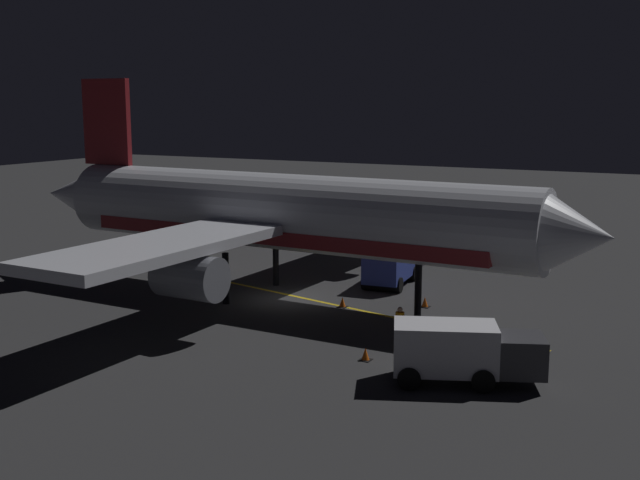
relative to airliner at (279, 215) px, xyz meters
name	(u,v)px	position (x,y,z in m)	size (l,w,h in m)	color
ground_plane	(288,301)	(0.02, 0.58, -4.79)	(180.00, 180.00, 0.20)	#313133
apron_guide_stripe	(352,308)	(0.20, 4.58, -4.69)	(0.24, 22.28, 0.01)	gold
airliner	(279,215)	(0.00, 0.00, 0.00)	(31.68, 35.52, 12.20)	silver
baggage_truck	(461,353)	(8.32, 13.12, -3.48)	(4.12, 6.11, 2.35)	silver
catering_truck	(394,264)	(-6.41, 4.23, -3.52)	(6.68, 2.78, 2.19)	navy
ground_crew_worker	(400,325)	(4.83, 9.16, -3.81)	(0.40, 0.40, 1.74)	black
traffic_cone_near_left	(425,303)	(-1.88, 7.91, -4.44)	(0.50, 0.50, 0.55)	#EA590F
traffic_cone_near_right	(365,355)	(7.59, 8.73, -4.44)	(0.50, 0.50, 0.55)	#EA590F
traffic_cone_under_wing	(342,303)	(0.16, 4.01, -4.44)	(0.50, 0.50, 0.55)	#EA590F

